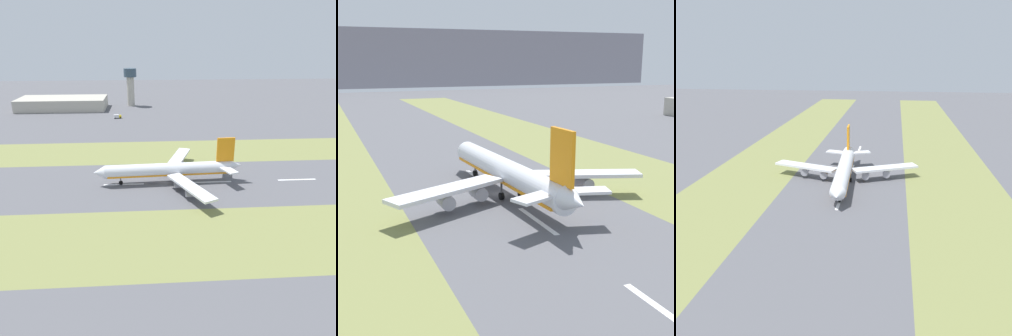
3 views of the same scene
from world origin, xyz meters
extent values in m
plane|color=#56565B|center=(0.00, 0.00, 0.00)|extent=(800.00, 800.00, 0.00)
cube|color=olive|center=(45.00, 0.00, 0.00)|extent=(40.00, 600.00, 0.01)
cube|color=silver|center=(0.00, -61.59, 0.01)|extent=(1.20, 18.00, 0.01)
cube|color=silver|center=(0.00, -21.59, 0.01)|extent=(1.20, 18.00, 0.01)
cube|color=silver|center=(0.00, 18.41, 0.01)|extent=(1.20, 18.00, 0.01)
cylinder|color=silver|center=(0.99, -1.59, 6.20)|extent=(8.69, 56.22, 6.00)
cone|color=silver|center=(-0.47, 28.87, 6.20)|extent=(6.11, 5.28, 5.88)
cone|color=silver|center=(2.48, -32.56, 7.00)|extent=(5.38, 6.24, 5.10)
cube|color=orange|center=(0.99, -1.59, 4.55)|extent=(8.28, 53.97, 0.70)
cube|color=silver|center=(-16.14, -9.65, 5.30)|extent=(28.85, 17.59, 0.90)
cube|color=silver|center=(18.82, -7.96, 5.30)|extent=(29.36, 15.22, 0.90)
cylinder|color=#93939E|center=(-7.80, -6.02, 2.85)|extent=(3.43, 4.95, 3.20)
cylinder|color=#93939E|center=(-16.62, -9.95, 2.85)|extent=(3.43, 4.95, 3.20)
cylinder|color=#93939E|center=(10.18, -5.16, 2.85)|extent=(3.43, 4.95, 3.20)
cylinder|color=#93939E|center=(19.33, -8.22, 2.85)|extent=(3.43, 4.95, 3.20)
cube|color=orange|center=(2.24, -27.56, 14.70)|extent=(1.18, 8.03, 11.00)
cube|color=silver|center=(-3.25, -27.83, 7.20)|extent=(10.91, 7.66, 0.60)
cube|color=silver|center=(7.74, -27.30, 7.20)|extent=(10.81, 6.87, 0.60)
cylinder|color=#59595E|center=(-0.03, 19.66, 2.50)|extent=(0.50, 0.50, 3.20)
cylinder|color=black|center=(-0.03, 19.66, 0.90)|extent=(0.99, 1.84, 1.80)
cylinder|color=#59595E|center=(-1.46, -4.72, 2.50)|extent=(0.50, 0.50, 3.20)
cylinder|color=black|center=(-1.46, -4.72, 0.90)|extent=(0.99, 1.84, 1.80)
cylinder|color=#59595E|center=(3.73, -4.47, 2.50)|extent=(0.50, 0.50, 3.20)
cylinder|color=black|center=(3.73, -4.47, 0.90)|extent=(0.99, 1.84, 1.80)
cube|color=gray|center=(0.00, 520.00, 34.31)|extent=(800.00, 120.00, 68.63)
camera|label=1|loc=(-134.97, 7.58, 60.93)|focal=35.00mm
camera|label=2|loc=(-41.25, -105.75, 33.20)|focal=50.00mm
camera|label=3|loc=(-19.28, 155.35, 54.43)|focal=42.00mm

